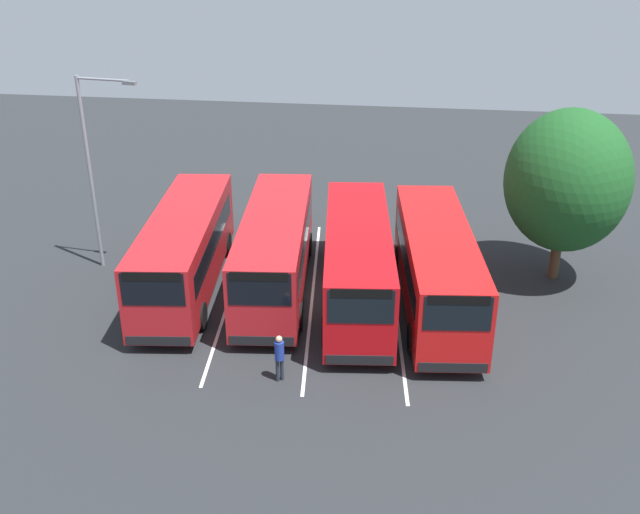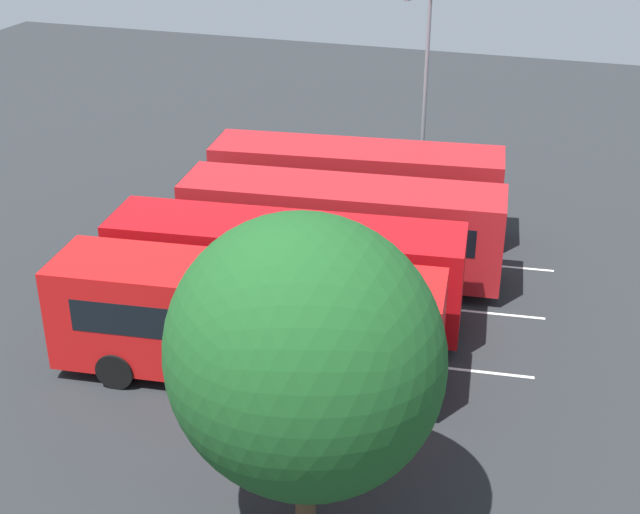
# 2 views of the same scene
# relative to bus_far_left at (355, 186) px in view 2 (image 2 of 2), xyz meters

# --- Properties ---
(ground_plane) EXTENTS (70.51, 70.51, 0.00)m
(ground_plane) POSITION_rel_bus_far_left_xyz_m (-0.26, 5.33, -1.83)
(ground_plane) COLOR #232628
(bus_far_left) EXTENTS (10.86, 3.77, 3.31)m
(bus_far_left) POSITION_rel_bus_far_left_xyz_m (0.00, 0.00, 0.00)
(bus_far_left) COLOR #AD191E
(bus_far_left) RESTS_ON ground
(bus_center_left) EXTENTS (10.84, 3.60, 3.31)m
(bus_center_left) POSITION_rel_bus_far_left_xyz_m (-0.54, 3.71, 0.00)
(bus_center_left) COLOR #AD191E
(bus_center_left) RESTS_ON ground
(bus_center_right) EXTENTS (10.86, 3.71, 3.31)m
(bus_center_right) POSITION_rel_bus_far_left_xyz_m (0.19, 7.22, 0.00)
(bus_center_right) COLOR #B70C11
(bus_center_right) RESTS_ON ground
(bus_far_right) EXTENTS (10.85, 3.69, 3.31)m
(bus_far_right) POSITION_rel_bus_far_left_xyz_m (0.19, 10.35, 0.00)
(bus_far_right) COLOR red
(bus_far_right) RESTS_ON ground
(pedestrian) EXTENTS (0.44, 0.44, 1.73)m
(pedestrian) POSITION_rel_bus_far_left_xyz_m (6.14, 5.21, -0.81)
(pedestrian) COLOR #232833
(pedestrian) RESTS_ON ground
(street_lamp) EXTENTS (0.53, 2.73, 8.51)m
(street_lamp) POSITION_rel_bus_far_left_xyz_m (-1.53, -4.27, 3.05)
(street_lamp) COLOR gray
(street_lamp) RESTS_ON ground
(depot_tree) EXTENTS (5.66, 5.09, 7.43)m
(depot_tree) POSITION_rel_bus_far_left_xyz_m (-3.27, 15.51, 2.62)
(depot_tree) COLOR #4C3823
(depot_tree) RESTS_ON ground
(lane_stripe_outer_left) EXTENTS (14.46, 1.68, 0.01)m
(lane_stripe_outer_left) POSITION_rel_bus_far_left_xyz_m (-0.26, 1.90, -1.83)
(lane_stripe_outer_left) COLOR silver
(lane_stripe_outer_left) RESTS_ON ground
(lane_stripe_inner_left) EXTENTS (14.46, 1.68, 0.01)m
(lane_stripe_inner_left) POSITION_rel_bus_far_left_xyz_m (-0.26, 5.33, -1.83)
(lane_stripe_inner_left) COLOR silver
(lane_stripe_inner_left) RESTS_ON ground
(lane_stripe_inner_right) EXTENTS (14.46, 1.68, 0.01)m
(lane_stripe_inner_right) POSITION_rel_bus_far_left_xyz_m (-0.26, 8.76, -1.83)
(lane_stripe_inner_right) COLOR silver
(lane_stripe_inner_right) RESTS_ON ground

